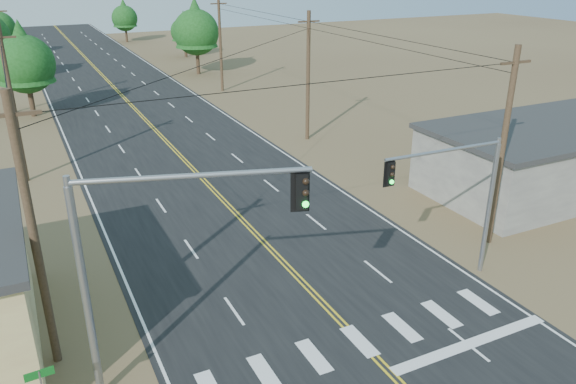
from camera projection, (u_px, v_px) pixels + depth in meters
road at (190, 166)px, 39.73m from camera, size 15.00×200.00×0.02m
building_right at (547, 158)px, 35.12m from camera, size 15.00×8.00×4.00m
utility_pole_left_near at (34, 235)px, 18.58m from camera, size 1.80×0.30×10.00m
utility_pole_left_mid at (13, 105)px, 35.13m from camera, size 1.80×0.30×10.00m
utility_pole_left_far at (5, 58)px, 51.69m from camera, size 1.80×0.30×10.00m
utility_pole_right_near at (503, 148)px, 27.14m from camera, size 1.80×0.30×10.00m
utility_pole_right_mid at (308, 76)px, 43.70m from camera, size 1.80×0.30×10.00m
utility_pole_right_far at (220, 44)px, 60.25m from camera, size 1.80×0.30×10.00m
signal_mast_left at (151, 248)px, 17.17m from camera, size 6.96×2.42×7.89m
signal_mast_right at (462, 189)px, 24.07m from camera, size 5.88×0.43×6.51m
tree_left_near at (24, 58)px, 50.17m from camera, size 5.23×5.23×8.72m
tree_right_near at (196, 27)px, 69.06m from camera, size 5.61×5.61×9.34m
tree_right_mid at (184, 29)px, 82.05m from camera, size 3.99×3.99×6.65m
tree_right_far at (124, 16)px, 96.82m from camera, size 4.35×4.35×7.25m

